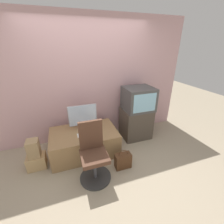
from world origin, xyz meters
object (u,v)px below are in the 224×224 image
keyboard (87,134)px  mouse (100,131)px  main_monitor (83,116)px  cardboard_box_lower (37,161)px  handbag (123,161)px  office_chair (94,156)px  crt_tv (138,99)px

keyboard → mouse: mouse is taller
main_monitor → cardboard_box_lower: size_ratio=1.79×
handbag → main_monitor: bearing=123.4°
mouse → cardboard_box_lower: (-1.19, -0.03, -0.37)m
keyboard → cardboard_box_lower: size_ratio=1.21×
mouse → cardboard_box_lower: 1.25m
mouse → handbag: 0.69m
office_chair → cardboard_box_lower: size_ratio=3.13×
office_chair → cardboard_box_lower: bearing=150.3°
keyboard → handbag: size_ratio=1.01×
keyboard → mouse: size_ratio=5.89×
mouse → handbag: size_ratio=0.17×
mouse → cardboard_box_lower: mouse is taller
keyboard → handbag: keyboard is taller
mouse → office_chair: size_ratio=0.07×
main_monitor → crt_tv: size_ratio=0.90×
handbag → keyboard: bearing=133.8°
keyboard → office_chair: office_chair is taller
mouse → office_chair: 0.63m
mouse → handbag: mouse is taller
handbag → office_chair: bearing=-177.2°
keyboard → office_chair: 0.57m
cardboard_box_lower → office_chair: bearing=-29.7°
office_chair → cardboard_box_lower: 1.11m
crt_tv → handbag: crt_tv is taller
office_chair → main_monitor: bearing=90.9°
cardboard_box_lower → keyboard: bearing=1.9°
crt_tv → keyboard: bearing=-165.6°
main_monitor → handbag: (0.54, -0.81, -0.59)m
cardboard_box_lower → handbag: bearing=-19.1°
office_chair → keyboard: bearing=88.9°
main_monitor → crt_tv: bearing=1.6°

